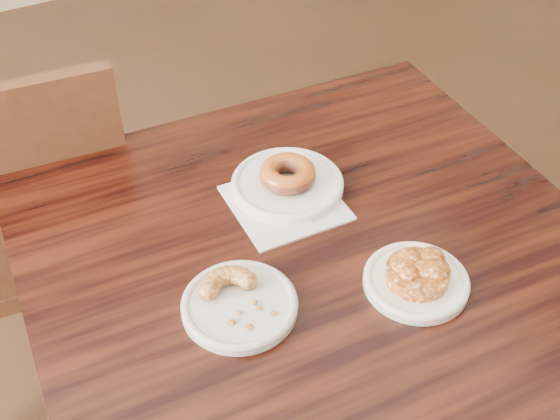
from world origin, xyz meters
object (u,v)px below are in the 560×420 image
cruller_fragment (239,296)px  chair_far (16,225)px  cafe_table (314,401)px  apple_fritter (418,272)px  glazed_donut (287,174)px

cruller_fragment → chair_far: bearing=107.5°
chair_far → cafe_table: bearing=125.4°
cafe_table → cruller_fragment: 0.43m
chair_far → apple_fritter: bearing=126.6°
cafe_table → glazed_donut: 0.44m
cafe_table → apple_fritter: 0.42m
cafe_table → cruller_fragment: cruller_fragment is taller
chair_far → glazed_donut: (0.39, -0.48, 0.33)m
glazed_donut → cafe_table: bearing=-100.6°
cafe_table → glazed_donut: bearing=83.4°
cafe_table → cruller_fragment: bearing=-164.4°
cafe_table → chair_far: bearing=123.5°
cafe_table → chair_far: chair_far is taller
cruller_fragment → apple_fritter: bearing=-19.2°
apple_fritter → cruller_fragment: size_ratio=1.29×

